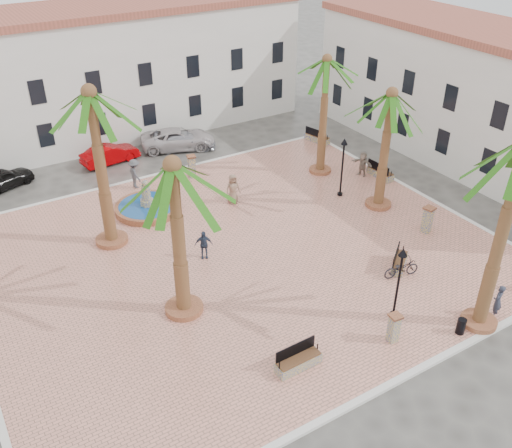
% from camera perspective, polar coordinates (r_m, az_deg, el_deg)
% --- Properties ---
extents(ground, '(120.00, 120.00, 0.00)m').
position_cam_1_polar(ground, '(30.32, -1.61, -3.10)').
color(ground, '#56544F').
rests_on(ground, ground).
extents(plaza, '(26.00, 22.00, 0.15)m').
position_cam_1_polar(plaza, '(30.28, -1.62, -2.98)').
color(plaza, '#DF907B').
rests_on(plaza, ground).
extents(kerb_n, '(26.30, 0.30, 0.16)m').
position_cam_1_polar(kerb_n, '(38.94, -9.79, 4.88)').
color(kerb_n, silver).
rests_on(kerb_n, ground).
extents(kerb_s, '(26.30, 0.30, 0.16)m').
position_cam_1_polar(kerb_s, '(23.64, 12.42, -15.83)').
color(kerb_s, silver).
rests_on(kerb_s, ground).
extents(kerb_e, '(0.30, 22.30, 0.16)m').
position_cam_1_polar(kerb_e, '(37.50, 15.86, 3.00)').
color(kerb_e, silver).
rests_on(kerb_e, ground).
extents(building_north, '(30.40, 7.40, 9.50)m').
position_cam_1_polar(building_north, '(45.26, -14.93, 14.46)').
color(building_north, silver).
rests_on(building_north, ground).
extents(building_east, '(7.40, 26.40, 9.00)m').
position_cam_1_polar(building_east, '(42.05, 21.60, 11.71)').
color(building_east, silver).
rests_on(building_east, ground).
extents(fountain, '(3.88, 3.88, 2.00)m').
position_cam_1_polar(fountain, '(34.49, -10.79, 1.75)').
color(fountain, '#A35D3B').
rests_on(fountain, plaza).
extents(palm_nw, '(5.66, 5.66, 8.80)m').
position_cam_1_polar(palm_nw, '(28.82, -16.10, 10.81)').
color(palm_nw, '#A35D3B').
rests_on(palm_nw, plaza).
extents(palm_sw, '(5.69, 5.69, 7.75)m').
position_cam_1_polar(palm_sw, '(23.10, -8.22, 3.85)').
color(palm_sw, '#A35D3B').
rests_on(palm_sw, plaza).
extents(palm_e, '(5.05, 5.05, 7.34)m').
position_cam_1_polar(palm_e, '(32.81, 13.28, 11.26)').
color(palm_e, '#A35D3B').
rests_on(palm_e, plaza).
extents(palm_ne, '(4.77, 4.77, 7.89)m').
position_cam_1_polar(palm_ne, '(36.50, 7.05, 14.81)').
color(palm_ne, '#A35D3B').
rests_on(palm_ne, plaza).
extents(bench_s, '(2.01, 0.65, 1.06)m').
position_cam_1_polar(bench_s, '(23.70, 4.24, -13.54)').
color(bench_s, gray).
rests_on(bench_s, plaza).
extents(bench_se, '(1.84, 1.59, 0.99)m').
position_cam_1_polar(bench_se, '(29.89, 14.14, -3.74)').
color(bench_se, gray).
rests_on(bench_se, plaza).
extents(bench_e, '(0.68, 2.02, 1.06)m').
position_cam_1_polar(bench_e, '(38.67, 12.30, 5.01)').
color(bench_e, gray).
rests_on(bench_e, plaza).
extents(bench_ne, '(1.06, 2.09, 1.06)m').
position_cam_1_polar(bench_ne, '(43.43, 6.13, 8.56)').
color(bench_ne, gray).
rests_on(bench_ne, plaza).
extents(lamppost_s, '(0.40, 0.40, 3.66)m').
position_cam_1_polar(lamppost_s, '(25.42, 14.22, -4.60)').
color(lamppost_s, black).
rests_on(lamppost_s, plaza).
extents(lamppost_e, '(0.41, 0.41, 3.80)m').
position_cam_1_polar(lamppost_e, '(34.95, 8.70, 6.60)').
color(lamppost_e, black).
rests_on(lamppost_e, plaza).
extents(bollard_se, '(0.55, 0.55, 1.39)m').
position_cam_1_polar(bollard_se, '(25.16, 13.63, -10.03)').
color(bollard_se, gray).
rests_on(bollard_se, plaza).
extents(bollard_n, '(0.65, 0.65, 1.53)m').
position_cam_1_polar(bollard_n, '(37.83, -6.45, 5.78)').
color(bollard_n, gray).
rests_on(bollard_n, plaza).
extents(bollard_e, '(0.66, 0.66, 1.57)m').
position_cam_1_polar(bollard_e, '(32.94, 16.79, 0.46)').
color(bollard_e, gray).
rests_on(bollard_e, plaza).
extents(litter_bin, '(0.39, 0.39, 0.75)m').
position_cam_1_polar(litter_bin, '(26.60, 19.82, -9.59)').
color(litter_bin, black).
rests_on(litter_bin, plaza).
extents(cyclist_a, '(0.68, 0.54, 1.64)m').
position_cam_1_polar(cyclist_a, '(27.87, 23.03, -7.09)').
color(cyclist_a, '#2B3042').
rests_on(cyclist_a, plaza).
extents(bicycle_a, '(1.96, 1.05, 0.98)m').
position_cam_1_polar(bicycle_a, '(29.12, 14.34, -4.30)').
color(bicycle_a, black).
rests_on(bicycle_a, plaza).
extents(pedestrian_fountain_a, '(0.96, 0.66, 1.87)m').
position_cam_1_polar(pedestrian_fountain_a, '(34.45, -2.33, 3.53)').
color(pedestrian_fountain_a, '#866753').
rests_on(pedestrian_fountain_a, plaza).
extents(pedestrian_fountain_b, '(1.00, 0.74, 1.58)m').
position_cam_1_polar(pedestrian_fountain_b, '(29.55, -5.26, -2.06)').
color(pedestrian_fountain_b, '#2A374D').
rests_on(pedestrian_fountain_b, plaza).
extents(pedestrian_north, '(0.80, 1.29, 1.93)m').
position_cam_1_polar(pedestrian_north, '(36.99, -12.03, 4.95)').
color(pedestrian_north, '#47484C').
rests_on(pedestrian_north, plaza).
extents(pedestrian_east, '(0.92, 1.61, 1.65)m').
position_cam_1_polar(pedestrian_east, '(38.48, 10.61, 5.95)').
color(pedestrian_east, gray).
rests_on(pedestrian_east, plaza).
extents(car_black, '(4.16, 2.82, 1.31)m').
position_cam_1_polar(car_black, '(39.98, -23.98, 4.15)').
color(car_black, black).
rests_on(car_black, ground).
extents(car_red, '(4.20, 1.97, 1.33)m').
position_cam_1_polar(car_red, '(41.24, -14.40, 6.78)').
color(car_red, '#A20003').
rests_on(car_red, ground).
extents(car_silver, '(4.77, 3.32, 1.28)m').
position_cam_1_polar(car_silver, '(42.46, -7.09, 8.23)').
color(car_silver, '#ADADB6').
rests_on(car_silver, ground).
extents(car_white, '(5.85, 4.09, 1.48)m').
position_cam_1_polar(car_white, '(42.65, -7.82, 8.43)').
color(car_white, '#BFB5B6').
rests_on(car_white, ground).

